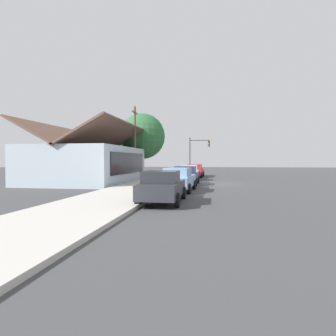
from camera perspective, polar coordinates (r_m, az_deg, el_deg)
The scene contains 12 objects.
ground_plane at distance 25.96m, azimuth 9.62°, elevation -3.10°, with size 120.00×120.00×0.00m, color #424244.
sidewalk_curb at distance 26.51m, azimuth -2.59°, elevation -2.81°, with size 60.00×4.20×0.16m, color beige.
car_charcoal at distance 14.37m, azimuth -1.07°, elevation -3.62°, with size 4.72×2.01×1.59m.
car_skyblue at distance 19.56m, azimuth 2.10°, elevation -2.22°, with size 4.90×2.13×1.59m.
car_navy at distance 24.74m, azimuth 3.55°, elevation -1.42°, with size 4.39×2.13×1.59m.
car_ivory at distance 30.45m, azimuth 4.27°, elevation -0.85°, with size 4.90×2.14×1.59m.
car_cherry at distance 35.66m, azimuth 5.27°, elevation -0.49°, with size 4.86×2.22×1.59m.
storefront_building at distance 28.38m, azimuth -15.34°, elevation 0.93°, with size 12.70×8.18×5.55m.
shade_tree at distance 34.77m, azimuth -5.08°, elevation 6.20°, with size 5.40×5.40×7.62m.
traffic_light_main at distance 40.05m, azimuth 5.84°, elevation 3.56°, with size 0.37×2.79×5.20m.
utility_pole_wooden at distance 29.59m, azimuth -6.54°, elevation 5.10°, with size 1.80×0.24×7.50m.
fire_hydrant_red at distance 28.74m, azimuth 1.18°, elevation -1.63°, with size 0.22×0.22×0.71m.
Camera 1 is at (-25.87, 0.22, 2.13)m, focal length 31.02 mm.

